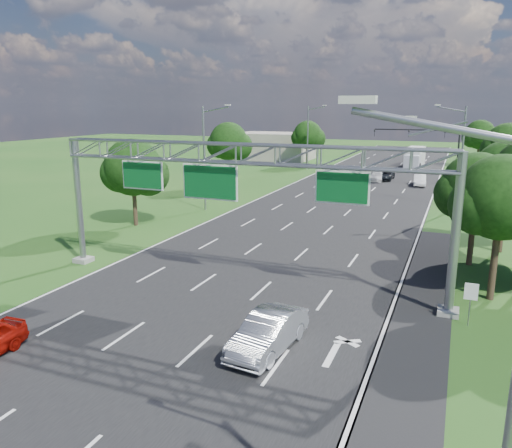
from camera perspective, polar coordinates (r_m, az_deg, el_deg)
The scene contains 22 objects.
ground at distance 45.35m, azimuth 7.14°, elevation 0.49°, with size 220.00×220.00×0.00m, color #1D4C16.
road at distance 45.35m, azimuth 7.14°, elevation 0.49°, with size 18.00×180.00×0.02m, color black.
road_flare at distance 28.57m, azimuth 18.57°, elevation -7.90°, with size 3.00×30.00×0.02m, color black.
sign_gantry at distance 27.28m, azimuth -1.86°, elevation 6.77°, with size 23.50×1.00×9.56m.
regulatory_sign at distance 25.21m, azimuth 23.34°, elevation -7.51°, with size 0.60×0.08×2.10m.
traffic_signal at distance 77.98m, azimuth 19.59°, elevation 9.03°, with size 12.21×0.24×7.00m.
streetlight_l_near at distance 48.59m, azimuth -5.75°, elevation 8.05°, with size 2.97×0.22×10.16m.
streetlight_l_far at distance 81.10m, azimuth 6.07°, elevation 10.14°, with size 2.97×0.22×10.16m.
streetlight_r_mid at distance 52.92m, azimuth 22.28°, elevation 7.56°, with size 2.97×0.22×10.16m.
streetlight_r_near at distance 8.96m, azimuth 26.14°, elevation -17.80°, with size 2.97×0.22×10.16m.
tree_verge_la at distance 43.34m, azimuth -13.78°, elevation 6.00°, with size 5.76×4.80×7.40m.
tree_verge_lb at distance 64.07m, azimuth -3.08°, elevation 9.21°, with size 5.76×4.80×8.06m.
tree_verge_lc at distance 86.42m, azimuth 5.97°, elevation 9.93°, with size 5.76×4.80×7.62m.
tree_verge_rd at distance 61.11m, azimuth 26.86°, elevation 7.82°, with size 5.76×4.80×8.28m.
tree_verge_re at distance 90.94m, azimuth 24.25°, elevation 9.15°, with size 5.76×4.80×7.84m.
building_left at distance 96.98m, azimuth 2.07°, elevation 8.89°, with size 14.00×10.00×5.00m, color gray.
silver_sedan at distance 21.32m, azimuth 1.42°, elevation -12.26°, with size 1.69×4.85×1.60m, color #9EA2A9.
car_queue_a at distance 70.39m, azimuth 13.62°, elevation 5.31°, with size 1.76×4.32×1.25m, color #BEBEBE.
car_queue_b at distance 71.75m, azimuth 14.49°, elevation 5.44°, with size 2.21×4.79×1.33m, color black.
car_queue_c at distance 70.25m, azimuth 8.79°, elevation 5.62°, with size 1.80×4.48×1.53m, color black.
car_queue_d at distance 67.83m, azimuth 18.20°, elevation 4.78°, with size 1.46×4.18×1.38m, color white.
box_truck at distance 88.65m, azimuth 17.65°, elevation 7.25°, with size 3.00×8.71×3.23m.
Camera 1 is at (11.41, -12.73, 10.01)m, focal length 35.00 mm.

